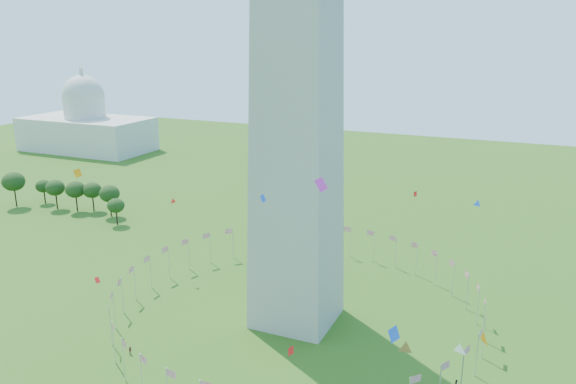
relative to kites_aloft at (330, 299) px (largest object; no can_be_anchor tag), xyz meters
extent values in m
cylinder|color=silver|center=(22.73, 27.49, -16.48)|extent=(0.24, 0.24, 9.00)
cylinder|color=silver|center=(22.12, 34.43, -16.48)|extent=(0.24, 0.24, 9.00)
cylinder|color=silver|center=(20.32, 41.17, -16.48)|extent=(0.24, 0.24, 9.00)
cylinder|color=silver|center=(17.37, 47.49, -16.48)|extent=(0.24, 0.24, 9.00)
cylinder|color=silver|center=(13.37, 53.20, -16.48)|extent=(0.24, 0.24, 9.00)
cylinder|color=silver|center=(8.44, 58.13, -16.48)|extent=(0.24, 0.24, 9.00)
cylinder|color=silver|center=(2.73, 62.13, -16.48)|extent=(0.24, 0.24, 9.00)
cylinder|color=silver|center=(-3.59, 65.07, -16.48)|extent=(0.24, 0.24, 9.00)
cylinder|color=silver|center=(-10.32, 66.88, -16.48)|extent=(0.24, 0.24, 9.00)
cylinder|color=silver|center=(-17.27, 67.49, -16.48)|extent=(0.24, 0.24, 9.00)
cylinder|color=silver|center=(-24.21, 66.88, -16.48)|extent=(0.24, 0.24, 9.00)
cylinder|color=silver|center=(-30.95, 65.07, -16.48)|extent=(0.24, 0.24, 9.00)
cylinder|color=silver|center=(-37.27, 62.13, -16.48)|extent=(0.24, 0.24, 9.00)
cylinder|color=silver|center=(-42.98, 58.13, -16.48)|extent=(0.24, 0.24, 9.00)
cylinder|color=silver|center=(-47.91, 53.20, -16.48)|extent=(0.24, 0.24, 9.00)
cylinder|color=silver|center=(-51.91, 47.49, -16.48)|extent=(0.24, 0.24, 9.00)
cylinder|color=silver|center=(-54.86, 41.17, -16.48)|extent=(0.24, 0.24, 9.00)
cylinder|color=silver|center=(-56.66, 34.43, -16.48)|extent=(0.24, 0.24, 9.00)
cylinder|color=silver|center=(-57.27, 27.49, -16.48)|extent=(0.24, 0.24, 9.00)
cylinder|color=silver|center=(-56.66, 20.54, -16.48)|extent=(0.24, 0.24, 9.00)
cylinder|color=silver|center=(-54.86, 13.81, -16.48)|extent=(0.24, 0.24, 9.00)
cylinder|color=silver|center=(-51.91, 7.49, -16.48)|extent=(0.24, 0.24, 9.00)
cylinder|color=silver|center=(-47.91, 1.78, -16.48)|extent=(0.24, 0.24, 9.00)
cylinder|color=silver|center=(-42.98, -3.15, -16.48)|extent=(0.24, 0.24, 9.00)
cylinder|color=silver|center=(-37.27, -7.15, -16.48)|extent=(0.24, 0.24, 9.00)
cylinder|color=silver|center=(-30.95, -10.10, -16.48)|extent=(0.24, 0.24, 9.00)
cylinder|color=silver|center=(20.32, 13.81, -16.48)|extent=(0.24, 0.24, 9.00)
cylinder|color=silver|center=(22.12, 20.54, -16.48)|extent=(0.24, 0.24, 9.00)
imported|color=#58141A|center=(-42.22, 0.54, -20.14)|extent=(1.00, 1.03, 1.67)
imported|color=#282828|center=(19.41, 15.49, -20.19)|extent=(0.61, 0.78, 1.57)
plane|color=orange|center=(24.00, -3.71, 0.41)|extent=(1.10, 2.41, 2.61)
plane|color=blue|center=(16.76, -29.34, 13.01)|extent=(0.72, 1.72, 1.80)
plane|color=orange|center=(-48.29, -2.47, 16.70)|extent=(0.19, 1.87, 1.88)
plane|color=red|center=(-57.23, 38.75, -1.09)|extent=(0.77, 1.53, 1.71)
plane|color=orange|center=(-15.86, 24.39, -11.57)|extent=(0.98, 0.88, 1.29)
plane|color=blue|center=(-16.29, 9.09, 12.55)|extent=(1.63, 0.47, 1.56)
plane|color=red|center=(7.96, 25.34, 11.88)|extent=(0.11, 1.24, 1.24)
plane|color=red|center=(-8.78, 4.52, -14.24)|extent=(1.23, 1.35, 1.82)
plane|color=red|center=(-65.10, 17.17, -15.97)|extent=(1.40, 1.62, 1.34)
plane|color=blue|center=(20.23, 12.50, 15.02)|extent=(1.20, 0.74, 1.07)
plane|color=blue|center=(12.67, -0.28, -5.82)|extent=(2.02, 0.55, 2.00)
plane|color=white|center=(20.69, -0.60, -3.86)|extent=(2.20, 1.18, 2.45)
plane|color=#CC2699|center=(4.02, -15.88, 23.44)|extent=(1.68, 1.27, 1.80)
ellipsoid|color=#254717|center=(-146.48, 64.56, -14.56)|extent=(8.22, 8.22, 12.84)
ellipsoid|color=#254717|center=(-140.12, 72.16, -16.52)|extent=(5.71, 5.71, 8.92)
ellipsoid|color=#254717|center=(-130.37, 68.55, -15.63)|extent=(6.84, 6.84, 10.69)
ellipsoid|color=#254717|center=(-121.29, 69.10, -15.48)|extent=(7.04, 7.04, 10.99)
ellipsoid|color=#254717|center=(-116.15, 71.89, -15.73)|extent=(6.71, 6.71, 10.49)
ellipsoid|color=#254717|center=(-106.27, 69.70, -15.47)|extent=(7.05, 7.05, 11.01)
ellipsoid|color=#254717|center=(-98.08, 63.11, -16.48)|extent=(5.76, 5.76, 8.99)
camera|label=1|loc=(26.88, -78.20, 41.22)|focal=35.00mm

